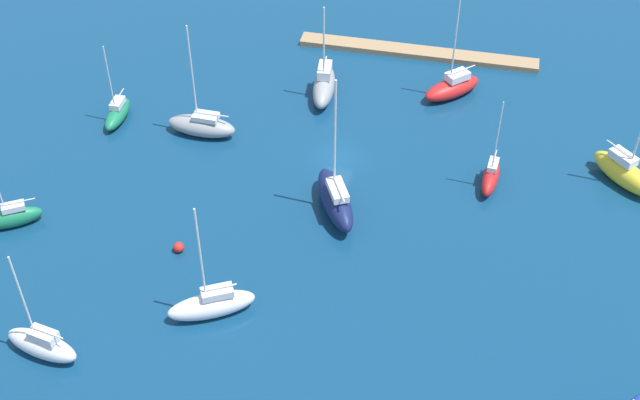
{
  "coord_description": "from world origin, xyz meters",
  "views": [
    {
      "loc": [
        -11.6,
        60.77,
        50.25
      ],
      "look_at": [
        0.0,
        7.81,
        1.5
      ],
      "focal_mm": 48.15,
      "sensor_mm": 36.0,
      "label": 1
    }
  ],
  "objects_px": {
    "sailboat_white_lone_south": "(42,344)",
    "sailboat_gray_center_basin": "(202,125)",
    "sailboat_yellow_mid_basin": "(624,172)",
    "sailboat_white_near_pier": "(212,304)",
    "sailboat_navy_far_south": "(335,199)",
    "mooring_buoy_red": "(179,247)",
    "sailboat_green_by_breakwater": "(118,113)",
    "sailboat_red_inner_mooring": "(452,87)",
    "sailboat_green_outer_mooring": "(11,217)",
    "pier_dock": "(418,52)",
    "sailboat_gray_far_north": "(324,85)",
    "sailboat_red_off_beacon": "(491,177)"
  },
  "relations": [
    {
      "from": "sailboat_white_lone_south",
      "to": "sailboat_red_inner_mooring",
      "type": "relative_size",
      "value": 0.85
    },
    {
      "from": "sailboat_yellow_mid_basin",
      "to": "sailboat_gray_far_north",
      "type": "xyz_separation_m",
      "value": [
        28.88,
        -7.55,
        0.02
      ]
    },
    {
      "from": "sailboat_gray_center_basin",
      "to": "sailboat_gray_far_north",
      "type": "relative_size",
      "value": 1.15
    },
    {
      "from": "sailboat_green_by_breakwater",
      "to": "sailboat_gray_center_basin",
      "type": "distance_m",
      "value": 8.74
    },
    {
      "from": "sailboat_green_by_breakwater",
      "to": "sailboat_navy_far_south",
      "type": "bearing_deg",
      "value": 69.42
    },
    {
      "from": "pier_dock",
      "to": "sailboat_red_off_beacon",
      "type": "height_order",
      "value": "sailboat_red_off_beacon"
    },
    {
      "from": "pier_dock",
      "to": "sailboat_gray_center_basin",
      "type": "height_order",
      "value": "sailboat_gray_center_basin"
    },
    {
      "from": "sailboat_red_inner_mooring",
      "to": "sailboat_green_outer_mooring",
      "type": "bearing_deg",
      "value": -5.35
    },
    {
      "from": "sailboat_white_lone_south",
      "to": "sailboat_green_by_breakwater",
      "type": "height_order",
      "value": "sailboat_white_lone_south"
    },
    {
      "from": "sailboat_navy_far_south",
      "to": "mooring_buoy_red",
      "type": "distance_m",
      "value": 13.81
    },
    {
      "from": "sailboat_gray_far_north",
      "to": "sailboat_red_inner_mooring",
      "type": "height_order",
      "value": "sailboat_red_inner_mooring"
    },
    {
      "from": "sailboat_white_lone_south",
      "to": "sailboat_gray_far_north",
      "type": "height_order",
      "value": "sailboat_gray_far_north"
    },
    {
      "from": "sailboat_white_near_pier",
      "to": "sailboat_gray_far_north",
      "type": "height_order",
      "value": "sailboat_white_near_pier"
    },
    {
      "from": "sailboat_white_lone_south",
      "to": "sailboat_navy_far_south",
      "type": "distance_m",
      "value": 26.38
    },
    {
      "from": "pier_dock",
      "to": "sailboat_green_outer_mooring",
      "type": "distance_m",
      "value": 45.33
    },
    {
      "from": "sailboat_navy_far_south",
      "to": "mooring_buoy_red",
      "type": "xyz_separation_m",
      "value": [
        11.56,
        7.49,
        -1.0
      ]
    },
    {
      "from": "pier_dock",
      "to": "sailboat_gray_center_basin",
      "type": "distance_m",
      "value": 25.98
    },
    {
      "from": "sailboat_red_off_beacon",
      "to": "sailboat_red_inner_mooring",
      "type": "relative_size",
      "value": 0.79
    },
    {
      "from": "sailboat_white_near_pier",
      "to": "sailboat_gray_far_north",
      "type": "bearing_deg",
      "value": -122.33
    },
    {
      "from": "sailboat_gray_center_basin",
      "to": "sailboat_white_near_pier",
      "type": "distance_m",
      "value": 22.71
    },
    {
      "from": "mooring_buoy_red",
      "to": "sailboat_yellow_mid_basin",
      "type": "bearing_deg",
      "value": -155.11
    },
    {
      "from": "pier_dock",
      "to": "sailboat_green_outer_mooring",
      "type": "xyz_separation_m",
      "value": [
        30.01,
        33.97,
        0.67
      ]
    },
    {
      "from": "sailboat_green_outer_mooring",
      "to": "sailboat_navy_far_south",
      "type": "bearing_deg",
      "value": 164.53
    },
    {
      "from": "sailboat_red_inner_mooring",
      "to": "sailboat_gray_center_basin",
      "type": "bearing_deg",
      "value": -16.61
    },
    {
      "from": "pier_dock",
      "to": "sailboat_green_by_breakwater",
      "type": "bearing_deg",
      "value": 33.78
    },
    {
      "from": "sailboat_green_by_breakwater",
      "to": "sailboat_navy_far_south",
      "type": "height_order",
      "value": "sailboat_navy_far_south"
    },
    {
      "from": "sailboat_yellow_mid_basin",
      "to": "sailboat_white_near_pier",
      "type": "relative_size",
      "value": 1.08
    },
    {
      "from": "sailboat_white_lone_south",
      "to": "sailboat_red_off_beacon",
      "type": "bearing_deg",
      "value": -128.78
    },
    {
      "from": "sailboat_gray_center_basin",
      "to": "mooring_buoy_red",
      "type": "relative_size",
      "value": 13.2
    },
    {
      "from": "sailboat_navy_far_south",
      "to": "sailboat_white_near_pier",
      "type": "distance_m",
      "value": 14.98
    },
    {
      "from": "sailboat_navy_far_south",
      "to": "sailboat_red_inner_mooring",
      "type": "distance_m",
      "value": 21.07
    },
    {
      "from": "sailboat_red_inner_mooring",
      "to": "pier_dock",
      "type": "bearing_deg",
      "value": -101.36
    },
    {
      "from": "sailboat_green_by_breakwater",
      "to": "sailboat_red_inner_mooring",
      "type": "height_order",
      "value": "sailboat_red_inner_mooring"
    },
    {
      "from": "sailboat_green_by_breakwater",
      "to": "sailboat_gray_far_north",
      "type": "bearing_deg",
      "value": 113.1
    },
    {
      "from": "sailboat_white_lone_south",
      "to": "sailboat_white_near_pier",
      "type": "bearing_deg",
      "value": -139.12
    },
    {
      "from": "sailboat_green_by_breakwater",
      "to": "sailboat_yellow_mid_basin",
      "type": "xyz_separation_m",
      "value": [
        -47.64,
        -0.81,
        0.42
      ]
    },
    {
      "from": "sailboat_green_by_breakwater",
      "to": "sailboat_navy_far_south",
      "type": "distance_m",
      "value": 24.79
    },
    {
      "from": "sailboat_green_outer_mooring",
      "to": "sailboat_gray_far_north",
      "type": "distance_m",
      "value": 32.58
    },
    {
      "from": "sailboat_white_near_pier",
      "to": "sailboat_white_lone_south",
      "type": "bearing_deg",
      "value": 1.98
    },
    {
      "from": "sailboat_red_inner_mooring",
      "to": "mooring_buoy_red",
      "type": "xyz_separation_m",
      "value": [
        19.6,
        26.96,
        -0.62
      ]
    },
    {
      "from": "sailboat_white_lone_south",
      "to": "sailboat_gray_center_basin",
      "type": "height_order",
      "value": "sailboat_gray_center_basin"
    },
    {
      "from": "pier_dock",
      "to": "sailboat_green_by_breakwater",
      "type": "relative_size",
      "value": 3.01
    },
    {
      "from": "pier_dock",
      "to": "sailboat_red_inner_mooring",
      "type": "distance_m",
      "value": 8.23
    },
    {
      "from": "sailboat_gray_far_north",
      "to": "sailboat_red_inner_mooring",
      "type": "xyz_separation_m",
      "value": [
        -12.62,
        -2.77,
        -0.22
      ]
    },
    {
      "from": "sailboat_white_near_pier",
      "to": "mooring_buoy_red",
      "type": "height_order",
      "value": "sailboat_white_near_pier"
    },
    {
      "from": "pier_dock",
      "to": "sailboat_yellow_mid_basin",
      "type": "height_order",
      "value": "sailboat_yellow_mid_basin"
    },
    {
      "from": "sailboat_red_off_beacon",
      "to": "sailboat_gray_far_north",
      "type": "xyz_separation_m",
      "value": [
        17.36,
        -10.42,
        0.26
      ]
    },
    {
      "from": "sailboat_red_off_beacon",
      "to": "sailboat_white_lone_south",
      "type": "bearing_deg",
      "value": -43.81
    },
    {
      "from": "sailboat_green_outer_mooring",
      "to": "pier_dock",
      "type": "bearing_deg",
      "value": -162.95
    },
    {
      "from": "sailboat_green_by_breakwater",
      "to": "sailboat_white_near_pier",
      "type": "relative_size",
      "value": 0.78
    }
  ]
}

